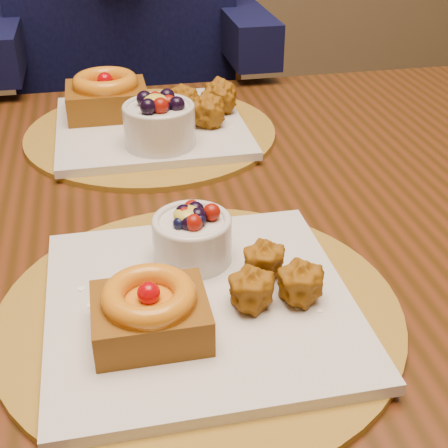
{
  "coord_description": "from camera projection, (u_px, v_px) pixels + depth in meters",
  "views": [
    {
      "loc": [
        -0.11,
        -0.65,
        1.13
      ],
      "look_at": [
        -0.01,
        -0.15,
        0.82
      ],
      "focal_mm": 50.0,
      "sensor_mm": 36.0,
      "label": 1
    }
  ],
  "objects": [
    {
      "name": "place_setting_near",
      "position": [
        197.0,
        295.0,
        0.58
      ],
      "size": [
        0.38,
        0.38,
        0.08
      ],
      "color": "brown",
      "rests_on": "dining_table"
    },
    {
      "name": "chair_far",
      "position": [
        182.0,
        133.0,
        1.63
      ],
      "size": [
        0.5,
        0.5,
        0.89
      ],
      "rotation": [
        0.0,
        0.0,
        0.19
      ],
      "color": "black",
      "rests_on": "ground"
    },
    {
      "name": "dining_table",
      "position": [
        173.0,
        255.0,
        0.81
      ],
      "size": [
        1.6,
        0.9,
        0.76
      ],
      "color": "#331D09",
      "rests_on": "ground"
    },
    {
      "name": "place_setting_far",
      "position": [
        148.0,
        118.0,
        0.94
      ],
      "size": [
        0.38,
        0.38,
        0.09
      ],
      "color": "brown",
      "rests_on": "dining_table"
    }
  ]
}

